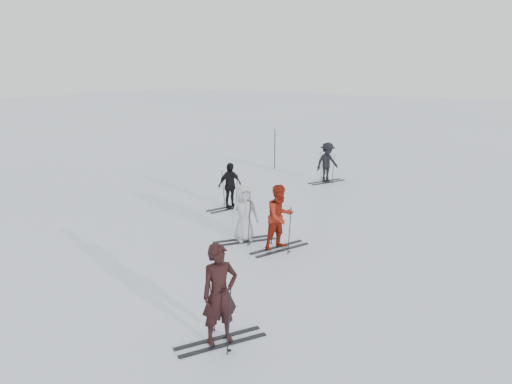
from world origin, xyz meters
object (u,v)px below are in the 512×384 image
skier_grey (244,214)px  piste_marker (275,149)px  skier_uphill_left (230,186)px  skier_uphill_far (327,163)px  skier_near_dark (220,295)px  skier_red (280,218)px

skier_grey → piste_marker: 9.79m
skier_uphill_left → skier_uphill_far: bearing=7.2°
skier_near_dark → piste_marker: (-7.45, 12.96, 0.02)m
skier_grey → skier_near_dark: bearing=-113.9°
skier_red → skier_grey: 1.13m
skier_red → piste_marker: 10.34m
skier_red → skier_uphill_far: skier_red is taller
skier_near_dark → skier_uphill_far: skier_near_dark is taller
skier_red → skier_uphill_far: bearing=37.3°
skier_red → skier_grey: skier_red is taller
skier_near_dark → skier_uphill_left: size_ratio=1.18×
skier_red → skier_grey: size_ratio=1.12×
skier_uphill_far → piste_marker: 3.41m
skier_near_dark → skier_uphill_far: 12.66m
skier_near_dark → skier_red: (-1.63, 4.41, -0.04)m
skier_red → skier_near_dark: bearing=-141.4°
skier_grey → skier_uphill_left: (-2.32, 2.28, -0.00)m
skier_near_dark → skier_grey: skier_near_dark is taller
skier_near_dark → skier_grey: 5.17m
skier_near_dark → skier_red: 4.71m
skier_grey → piste_marker: size_ratio=0.83×
skier_near_dark → skier_uphill_left: (-5.07, 6.65, -0.14)m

